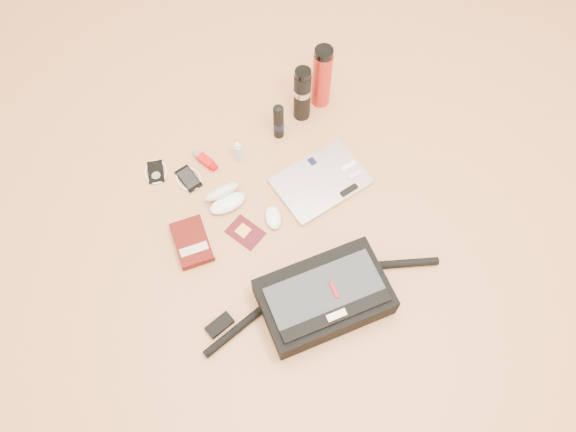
{
  "coord_description": "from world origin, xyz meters",
  "views": [
    {
      "loc": [
        -0.45,
        -0.76,
        1.89
      ],
      "look_at": [
        -0.0,
        0.04,
        0.06
      ],
      "focal_mm": 35.0,
      "sensor_mm": 36.0,
      "label": 1
    }
  ],
  "objects_px": {
    "thermos_black": "(302,94)",
    "thermos_red": "(322,77)",
    "messenger_bag": "(324,297)",
    "laptop": "(321,181)",
    "book": "(192,242)"
  },
  "relations": [
    {
      "from": "messenger_bag",
      "to": "thermos_red",
      "type": "relative_size",
      "value": 2.98
    },
    {
      "from": "book",
      "to": "thermos_red",
      "type": "distance_m",
      "value": 0.83
    },
    {
      "from": "book",
      "to": "thermos_red",
      "type": "xyz_separation_m",
      "value": [
        0.75,
        0.34,
        0.13
      ]
    },
    {
      "from": "messenger_bag",
      "to": "thermos_black",
      "type": "bearing_deg",
      "value": 72.14
    },
    {
      "from": "messenger_bag",
      "to": "book",
      "type": "height_order",
      "value": "messenger_bag"
    },
    {
      "from": "thermos_black",
      "to": "thermos_red",
      "type": "relative_size",
      "value": 0.89
    },
    {
      "from": "messenger_bag",
      "to": "thermos_red",
      "type": "height_order",
      "value": "thermos_red"
    },
    {
      "from": "laptop",
      "to": "book",
      "type": "xyz_separation_m",
      "value": [
        -0.55,
        0.01,
        0.0
      ]
    },
    {
      "from": "messenger_bag",
      "to": "thermos_red",
      "type": "distance_m",
      "value": 0.89
    },
    {
      "from": "book",
      "to": "thermos_black",
      "type": "xyz_separation_m",
      "value": [
        0.64,
        0.32,
        0.12
      ]
    },
    {
      "from": "laptop",
      "to": "thermos_black",
      "type": "relative_size",
      "value": 1.36
    },
    {
      "from": "messenger_bag",
      "to": "laptop",
      "type": "height_order",
      "value": "messenger_bag"
    },
    {
      "from": "thermos_red",
      "to": "laptop",
      "type": "bearing_deg",
      "value": -119.97
    },
    {
      "from": "thermos_black",
      "to": "thermos_red",
      "type": "xyz_separation_m",
      "value": [
        0.1,
        0.03,
        0.01
      ]
    },
    {
      "from": "book",
      "to": "thermos_black",
      "type": "bearing_deg",
      "value": 35.02
    }
  ]
}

